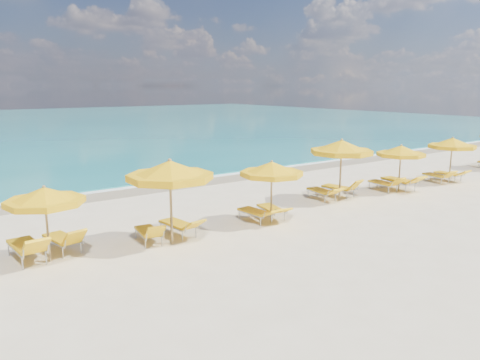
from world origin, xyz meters
TOP-DOWN VIEW (x-y plane):
  - ground_plane at (0.00, 0.00)m, footprint 120.00×120.00m
  - ocean at (0.00, 48.00)m, footprint 120.00×80.00m
  - wet_sand_band at (0.00, 7.40)m, footprint 120.00×2.60m
  - foam_line at (0.00, 8.20)m, footprint 120.00×1.20m
  - whitecap_far at (8.00, 24.00)m, footprint 18.00×0.30m
  - umbrella_2 at (-7.08, 0.37)m, footprint 2.41×2.41m
  - umbrella_3 at (-3.76, -0.25)m, footprint 3.27×3.27m
  - umbrella_4 at (0.03, -0.28)m, footprint 2.49×2.49m
  - umbrella_5 at (4.34, 0.55)m, footprint 3.02×3.02m
  - umbrella_6 at (7.69, 0.13)m, footprint 2.47×2.47m
  - umbrella_7 at (11.40, -0.08)m, footprint 2.37×2.37m
  - lounger_2_left at (-7.55, 0.78)m, footprint 0.79×1.96m
  - lounger_2_right at (-6.56, 0.98)m, footprint 0.87×1.77m
  - lounger_3_left at (-4.28, 0.23)m, footprint 0.77×1.65m
  - lounger_3_right at (-3.21, 0.32)m, footprint 0.80×1.82m
  - lounger_4_left at (-0.33, 0.11)m, footprint 0.69×1.77m
  - lounger_4_right at (0.41, 0.15)m, footprint 0.87×1.78m
  - lounger_5_left at (3.83, 1.02)m, footprint 0.83×1.86m
  - lounger_5_right at (4.88, 1.05)m, footprint 0.85×1.79m
  - lounger_6_left at (7.26, 0.60)m, footprint 0.72×1.74m
  - lounger_6_right at (8.07, 0.36)m, footprint 0.85×2.12m
  - lounger_7_left at (10.88, 0.27)m, footprint 0.84×1.72m
  - lounger_7_right at (11.81, 0.19)m, footprint 0.65×1.73m

SIDE VIEW (x-z plane):
  - ground_plane at x=0.00m, z-range 0.00..0.00m
  - ocean at x=0.00m, z-range -0.15..0.15m
  - wet_sand_band at x=0.00m, z-range -0.01..0.01m
  - foam_line at x=0.00m, z-range -0.01..0.01m
  - whitecap_far at x=8.00m, z-range -0.03..0.03m
  - lounger_4_right at x=0.41m, z-range -0.11..0.50m
  - lounger_3_left at x=-4.28m, z-range -0.18..0.59m
  - lounger_7_right at x=11.81m, z-range -0.13..0.54m
  - lounger_7_left at x=10.88m, z-range -0.16..0.57m
  - lounger_4_left at x=-0.33m, z-range -0.12..0.53m
  - lounger_6_left at x=7.26m, z-range -0.18..0.60m
  - lounger_5_left at x=3.83m, z-range -0.13..0.56m
  - lounger_3_right at x=-3.21m, z-range -0.15..0.57m
  - lounger_2_right at x=-6.56m, z-range -0.20..0.64m
  - lounger_5_right at x=4.88m, z-range -0.21..0.65m
  - lounger_2_left at x=-7.55m, z-range -0.21..0.69m
  - lounger_6_right at x=8.07m, z-range -0.17..0.66m
  - umbrella_2 at x=-7.08m, z-range 0.73..2.81m
  - umbrella_6 at x=7.69m, z-range 0.74..2.85m
  - umbrella_4 at x=0.03m, z-range 0.76..2.93m
  - umbrella_7 at x=11.40m, z-range 0.78..3.01m
  - umbrella_5 at x=4.34m, z-range 0.90..3.44m
  - umbrella_3 at x=-3.76m, z-range 0.90..3.47m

